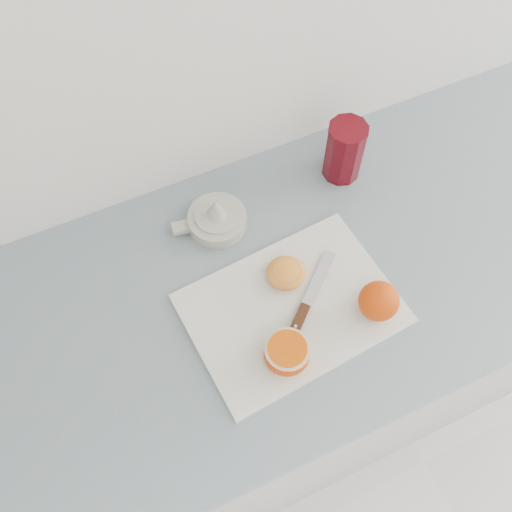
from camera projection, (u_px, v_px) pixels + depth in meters
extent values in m
cube|color=silver|center=(322.00, 339.00, 1.52)|extent=(2.38, 0.60, 0.86)
cube|color=#7E97A7|center=(344.00, 256.00, 1.14)|extent=(2.44, 0.64, 0.03)
cube|color=white|center=(292.00, 309.00, 1.06)|extent=(0.40, 0.30, 0.01)
sphere|color=#F83B00|center=(379.00, 301.00, 1.02)|extent=(0.07, 0.07, 0.07)
ellipsoid|color=#F83B00|center=(287.00, 354.00, 0.98)|extent=(0.08, 0.08, 0.04)
cylinder|color=beige|center=(288.00, 349.00, 0.96)|extent=(0.08, 0.08, 0.00)
cylinder|color=#E8490E|center=(288.00, 348.00, 0.96)|extent=(0.07, 0.07, 0.00)
ellipsoid|color=orange|center=(286.00, 273.00, 1.07)|extent=(0.07, 0.07, 0.03)
cylinder|color=#C66B2E|center=(286.00, 270.00, 1.06)|extent=(0.05, 0.05, 0.00)
cube|color=#4A2515|center=(296.00, 328.00, 1.02)|extent=(0.09, 0.08, 0.01)
cube|color=#B7B7BC|center=(318.00, 278.00, 1.07)|extent=(0.11, 0.10, 0.00)
cylinder|color=#B7B7BC|center=(296.00, 328.00, 1.02)|extent=(0.01, 0.01, 0.01)
cylinder|color=beige|center=(217.00, 220.00, 1.14)|extent=(0.12, 0.12, 0.03)
cylinder|color=beige|center=(217.00, 215.00, 1.13)|extent=(0.09, 0.09, 0.01)
cone|color=beige|center=(216.00, 208.00, 1.11)|extent=(0.04, 0.04, 0.04)
cube|color=beige|center=(182.00, 227.00, 1.13)|extent=(0.04, 0.03, 0.01)
ellipsoid|color=#E14D18|center=(222.00, 215.00, 1.12)|extent=(0.01, 0.01, 0.00)
ellipsoid|color=#E14D18|center=(210.00, 211.00, 1.13)|extent=(0.01, 0.01, 0.00)
ellipsoid|color=#E14D18|center=(217.00, 219.00, 1.12)|extent=(0.01, 0.01, 0.00)
ellipsoid|color=#E14D18|center=(224.00, 210.00, 1.13)|extent=(0.01, 0.01, 0.00)
cylinder|color=#5E0610|center=(344.00, 151.00, 1.17)|extent=(0.08, 0.08, 0.13)
cylinder|color=#DF3804|center=(341.00, 167.00, 1.21)|extent=(0.07, 0.07, 0.02)
cylinder|color=#5E0610|center=(349.00, 129.00, 1.11)|extent=(0.08, 0.08, 0.00)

